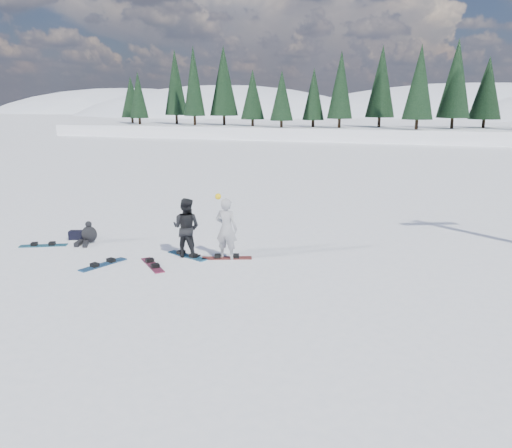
{
  "coord_description": "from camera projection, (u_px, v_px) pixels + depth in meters",
  "views": [
    {
      "loc": [
        5.91,
        -11.74,
        4.58
      ],
      "look_at": [
        1.29,
        1.77,
        1.1
      ],
      "focal_mm": 35.0,
      "sensor_mm": 36.0,
      "label": 1
    }
  ],
  "objects": [
    {
      "name": "ground",
      "position": [
        191.0,
        274.0,
        13.73
      ],
      "size": [
        420.0,
        420.0,
        0.0
      ],
      "primitive_type": "plane",
      "color": "white",
      "rests_on": "ground"
    },
    {
      "name": "alpine_backdrop",
      "position": [
        380.0,
        152.0,
        194.62
      ],
      "size": [
        412.5,
        227.0,
        53.2
      ],
      "color": "white",
      "rests_on": "ground"
    },
    {
      "name": "snowboarder_woman",
      "position": [
        226.0,
        228.0,
        14.84
      ],
      "size": [
        0.68,
        0.46,
        2.0
      ],
      "rotation": [
        0.0,
        0.0,
        3.12
      ],
      "color": "#ACACB1",
      "rests_on": "ground"
    },
    {
      "name": "snowboarder_man",
      "position": [
        186.0,
        228.0,
        15.06
      ],
      "size": [
        0.89,
        0.69,
        1.82
      ],
      "primitive_type": "imported",
      "rotation": [
        0.0,
        0.0,
        3.13
      ],
      "color": "black",
      "rests_on": "ground"
    },
    {
      "name": "seated_rider",
      "position": [
        88.0,
        235.0,
        16.67
      ],
      "size": [
        0.66,
        0.96,
        0.74
      ],
      "rotation": [
        0.0,
        0.0,
        0.4
      ],
      "color": "black",
      "rests_on": "ground"
    },
    {
      "name": "gear_bag",
      "position": [
        76.0,
        235.0,
        17.15
      ],
      "size": [
        0.53,
        0.44,
        0.3
      ],
      "primitive_type": "cube",
      "rotation": [
        0.0,
        0.0,
        0.37
      ],
      "color": "black",
      "rests_on": "ground"
    },
    {
      "name": "snowboard_woman",
      "position": [
        227.0,
        258.0,
        15.05
      ],
      "size": [
        1.5,
        0.8,
        0.03
      ],
      "primitive_type": "cube",
      "rotation": [
        0.0,
        0.0,
        0.36
      ],
      "color": "maroon",
      "rests_on": "ground"
    },
    {
      "name": "snowboard_man",
      "position": [
        187.0,
        256.0,
        15.27
      ],
      "size": [
        1.5,
        0.79,
        0.03
      ],
      "primitive_type": "cube",
      "rotation": [
        0.0,
        0.0,
        -0.36
      ],
      "color": "#1A6492",
      "rests_on": "ground"
    },
    {
      "name": "snowboard_loose_c",
      "position": [
        43.0,
        246.0,
        16.36
      ],
      "size": [
        1.47,
        0.9,
        0.03
      ],
      "primitive_type": "cube",
      "rotation": [
        0.0,
        0.0,
        0.45
      ],
      "color": "#186784",
      "rests_on": "ground"
    },
    {
      "name": "snowboard_loose_b",
      "position": [
        153.0,
        265.0,
        14.4
      ],
      "size": [
        1.28,
        1.24,
        0.03
      ],
      "primitive_type": "cube",
      "rotation": [
        0.0,
        0.0,
        -0.76
      ],
      "color": "maroon",
      "rests_on": "ground"
    },
    {
      "name": "snowboard_loose_a",
      "position": [
        103.0,
        265.0,
        14.45
      ],
      "size": [
        0.74,
        1.51,
        0.03
      ],
      "primitive_type": "cube",
      "rotation": [
        0.0,
        0.0,
        1.25
      ],
      "color": "navy",
      "rests_on": "ground"
    }
  ]
}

